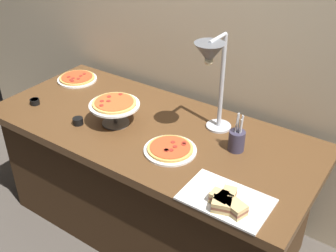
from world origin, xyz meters
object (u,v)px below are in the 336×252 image
Objects in this scene: pizza_plate_center at (170,149)px; sauce_cup_near at (78,121)px; pizza_plate_raised_stand at (114,106)px; sauce_cup_far at (35,102)px; utensil_holder at (237,140)px; heat_lamp at (212,63)px; sandwich_platter at (226,201)px; pizza_plate_front at (77,78)px.

sauce_cup_near reaches higher than pizza_plate_center.
pizza_plate_raised_stand is 4.89× the size of sauce_cup_far.
heat_lamp is at bearing 173.87° from utensil_holder.
utensil_holder is at bearing 12.45° from pizza_plate_raised_stand.
heat_lamp is 0.67m from sandwich_platter.
sandwich_platter is at bearing -24.66° from pizza_plate_center.
utensil_holder reaches higher than pizza_plate_front.
sandwich_platter is 1.01m from sauce_cup_near.
utensil_holder is (1.28, -0.13, 0.05)m from pizza_plate_front.
utensil_holder is at bearing 110.66° from sandwich_platter.
pizza_plate_front is 0.70× the size of sandwich_platter.
utensil_holder is (0.85, 0.28, 0.04)m from sauce_cup_near.
heat_lamp is 0.48m from pizza_plate_center.
utensil_holder is (-0.15, 0.40, 0.04)m from sandwich_platter.
pizza_plate_raised_stand reaches higher than sauce_cup_near.
sandwich_platter is 0.43m from utensil_holder.
sandwich_platter is (0.83, -0.25, -0.09)m from pizza_plate_raised_stand.
sauce_cup_far is (0.03, -0.40, 0.01)m from pizza_plate_front.
pizza_plate_front is 1.06m from pizza_plate_center.
pizza_plate_center is at bearing 155.34° from sandwich_platter.
pizza_plate_front is 0.40m from sauce_cup_far.
pizza_plate_raised_stand is at bearing -161.30° from heat_lamp.
pizza_plate_center is (1.01, -0.34, -0.00)m from pizza_plate_front.
heat_lamp is 1.17m from sauce_cup_far.
heat_lamp is 0.41m from utensil_holder.
pizza_plate_raised_stand is (0.59, -0.29, 0.10)m from pizza_plate_front.
sauce_cup_near is (-1.00, 0.12, -0.00)m from sandwich_platter.
sauce_cup_far reaches higher than pizza_plate_front.
sandwich_platter is 6.56× the size of sauce_cup_near.
sandwich_platter is 6.65× the size of sauce_cup_far.
heat_lamp reaches higher than sauce_cup_far.
pizza_plate_raised_stand is 1.29× the size of utensil_holder.
sauce_cup_near is at bearing -161.87° from utensil_holder.
pizza_plate_front is at bearing 161.46° from pizza_plate_center.
sauce_cup_near is at bearing -44.24° from pizza_plate_front.
pizza_plate_center is 0.46m from sandwich_platter.
pizza_plate_raised_stand reaches higher than pizza_plate_front.
pizza_plate_front is 4.57× the size of sauce_cup_near.
heat_lamp is 2.05× the size of pizza_plate_front.
utensil_holder is (0.18, -0.02, -0.37)m from heat_lamp.
heat_lamp is at bearing 128.43° from sandwich_platter.
heat_lamp reaches higher than pizza_plate_raised_stand.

